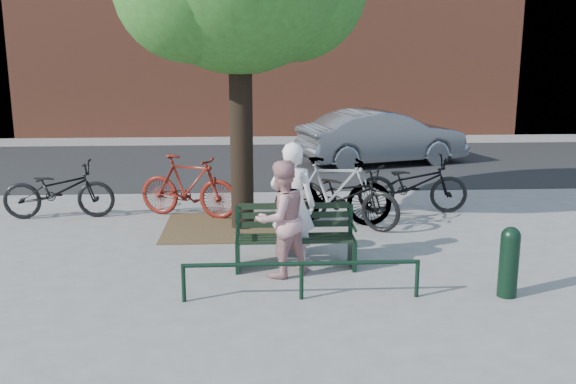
{
  "coord_description": "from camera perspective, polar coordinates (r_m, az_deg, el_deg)",
  "views": [
    {
      "loc": [
        -0.6,
        -8.92,
        3.19
      ],
      "look_at": [
        -0.05,
        1.0,
        0.91
      ],
      "focal_mm": 40.0,
      "sensor_mm": 36.0,
      "label": 1
    }
  ],
  "objects": [
    {
      "name": "bicycle_b",
      "position": [
        12.25,
        -8.85,
        0.51
      ],
      "size": [
        2.05,
        1.19,
        1.19
      ],
      "primitive_type": "imported",
      "rotation": [
        0.0,
        0.0,
        1.23
      ],
      "color": "#5C140D",
      "rests_on": "ground"
    },
    {
      "name": "bicycle_c",
      "position": [
        11.54,
        5.06,
        -0.3
      ],
      "size": [
        2.2,
        1.84,
        1.13
      ],
      "primitive_type": "imported",
      "rotation": [
        0.0,
        0.0,
        0.97
      ],
      "color": "black",
      "rests_on": "ground"
    },
    {
      "name": "guard_railing",
      "position": [
        8.23,
        1.21,
        -6.89
      ],
      "size": [
        3.06,
        0.06,
        0.51
      ],
      "color": "black",
      "rests_on": "ground"
    },
    {
      "name": "person_left",
      "position": [
        9.35,
        0.41,
        -1.12
      ],
      "size": [
        0.78,
        0.64,
        1.85
      ],
      "primitive_type": "imported",
      "rotation": [
        0.0,
        0.0,
        2.81
      ],
      "color": "silver",
      "rests_on": "ground"
    },
    {
      "name": "bicycle_e",
      "position": [
        12.69,
        11.02,
        0.68
      ],
      "size": [
        2.18,
        0.91,
        1.12
      ],
      "primitive_type": "imported",
      "rotation": [
        0.0,
        0.0,
        1.49
      ],
      "color": "black",
      "rests_on": "ground"
    },
    {
      "name": "road",
      "position": [
        17.72,
        -1.16,
        2.54
      ],
      "size": [
        40.0,
        7.0,
        0.01
      ],
      "primitive_type": "cube",
      "color": "black",
      "rests_on": "ground"
    },
    {
      "name": "bollard",
      "position": [
        8.77,
        19.06,
        -5.69
      ],
      "size": [
        0.25,
        0.25,
        0.93
      ],
      "color": "black",
      "rests_on": "ground"
    },
    {
      "name": "ground",
      "position": [
        9.49,
        0.65,
        -6.74
      ],
      "size": [
        90.0,
        90.0,
        0.0
      ],
      "primitive_type": "plane",
      "color": "gray",
      "rests_on": "ground"
    },
    {
      "name": "litter_bin",
      "position": [
        9.93,
        -0.01,
        -3.27
      ],
      "size": [
        0.41,
        0.41,
        0.84
      ],
      "color": "gray",
      "rests_on": "ground"
    },
    {
      "name": "dirt_pit",
      "position": [
        11.57,
        -5.02,
        -3.1
      ],
      "size": [
        2.4,
        2.0,
        0.02
      ],
      "primitive_type": "cube",
      "color": "brown",
      "rests_on": "ground"
    },
    {
      "name": "bicycle_d",
      "position": [
        11.5,
        4.06,
        0.01
      ],
      "size": [
        2.13,
        0.7,
        1.26
      ],
      "primitive_type": "imported",
      "rotation": [
        0.0,
        0.0,
        1.52
      ],
      "color": "gray",
      "rests_on": "ground"
    },
    {
      "name": "person_right",
      "position": [
        8.95,
        -0.62,
        -2.4
      ],
      "size": [
        1.02,
        0.97,
        1.66
      ],
      "primitive_type": "imported",
      "rotation": [
        0.0,
        0.0,
        3.73
      ],
      "color": "tan",
      "rests_on": "ground"
    },
    {
      "name": "bicycle_a",
      "position": [
        12.8,
        -19.7,
        0.16
      ],
      "size": [
        2.08,
        0.83,
        1.08
      ],
      "primitive_type": "imported",
      "rotation": [
        0.0,
        0.0,
        1.63
      ],
      "color": "black",
      "rests_on": "ground"
    },
    {
      "name": "parked_car",
      "position": [
        17.73,
        8.36,
        4.84
      ],
      "size": [
        4.83,
        2.8,
        1.5
      ],
      "primitive_type": "imported",
      "rotation": [
        0.0,
        0.0,
        1.85
      ],
      "color": "slate",
      "rests_on": "ground"
    },
    {
      "name": "park_bench",
      "position": [
        9.42,
        0.63,
        -3.83
      ],
      "size": [
        1.74,
        0.54,
        0.97
      ],
      "color": "black",
      "rests_on": "ground"
    }
  ]
}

